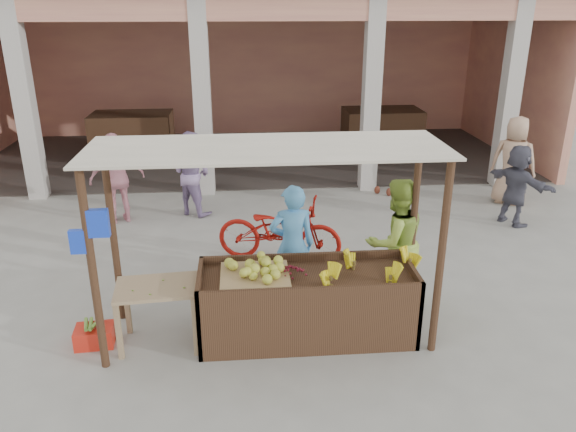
{
  "coord_description": "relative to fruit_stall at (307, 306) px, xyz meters",
  "views": [
    {
      "loc": [
        -0.24,
        -5.95,
        3.9
      ],
      "look_at": [
        0.37,
        1.2,
        1.12
      ],
      "focal_mm": 35.0,
      "sensor_mm": 36.0,
      "label": 1
    }
  ],
  "objects": [
    {
      "name": "melon_tray",
      "position": [
        -0.62,
        0.01,
        0.5
      ],
      "size": [
        0.82,
        0.71,
        0.21
      ],
      "color": "tan",
      "rests_on": "fruit_stall"
    },
    {
      "name": "shopper_f",
      "position": [
        -1.69,
        4.41,
        0.49
      ],
      "size": [
        0.99,
        0.9,
        1.77
      ],
      "primitive_type": "imported",
      "rotation": [
        0.0,
        0.0,
        2.54
      ],
      "color": "#947AA8",
      "rests_on": "ground"
    },
    {
      "name": "motorcycle",
      "position": [
        -0.18,
        2.14,
        0.14
      ],
      "size": [
        1.22,
        2.18,
        1.08
      ],
      "primitive_type": "imported",
      "rotation": [
        0.0,
        0.0,
        1.31
      ],
      "color": "#99120B",
      "rests_on": "ground"
    },
    {
      "name": "ground",
      "position": [
        -0.5,
        0.0,
        -0.4
      ],
      "size": [
        60.0,
        60.0,
        0.0
      ],
      "primitive_type": "plane",
      "color": "gray",
      "rests_on": "ground"
    },
    {
      "name": "vendor_blue",
      "position": [
        -0.1,
        0.83,
        0.5
      ],
      "size": [
        0.71,
        0.54,
        1.8
      ],
      "primitive_type": "imported",
      "rotation": [
        0.0,
        0.0,
        3.21
      ],
      "color": "#4E9EDA",
      "rests_on": "ground"
    },
    {
      "name": "fruit_stall",
      "position": [
        0.0,
        0.0,
        0.0
      ],
      "size": [
        2.6,
        0.95,
        0.8
      ],
      "primitive_type": "cube",
      "color": "#492F1D",
      "rests_on": "ground"
    },
    {
      "name": "stall_awning",
      "position": [
        -0.51,
        0.06,
        1.58
      ],
      "size": [
        4.09,
        1.35,
        2.39
      ],
      "color": "#492F1D",
      "rests_on": "ground"
    },
    {
      "name": "shopper_d",
      "position": [
        4.22,
        3.35,
        0.39
      ],
      "size": [
        1.16,
        1.58,
        1.58
      ],
      "primitive_type": "imported",
      "rotation": [
        0.0,
        0.0,
        2.0
      ],
      "color": "#525160",
      "rests_on": "ground"
    },
    {
      "name": "papaya_pile",
      "position": [
        -1.76,
        -0.04,
        0.49
      ],
      "size": [
        0.74,
        0.42,
        0.21
      ],
      "primitive_type": null,
      "color": "#4A8C2D",
      "rests_on": "side_table"
    },
    {
      "name": "red_crate",
      "position": [
        -2.56,
        -0.0,
        -0.28
      ],
      "size": [
        0.47,
        0.36,
        0.23
      ],
      "primitive_type": "cube",
      "rotation": [
        0.0,
        0.0,
        0.07
      ],
      "color": "red",
      "rests_on": "ground"
    },
    {
      "name": "market_building",
      "position": [
        -0.45,
        8.93,
        2.3
      ],
      "size": [
        14.4,
        6.4,
        4.2
      ],
      "color": "#ECA27B",
      "rests_on": "ground"
    },
    {
      "name": "shopper_b",
      "position": [
        -3.01,
        4.08,
        0.5
      ],
      "size": [
        1.19,
        0.89,
        1.8
      ],
      "primitive_type": "imported",
      "rotation": [
        0.0,
        0.0,
        3.5
      ],
      "color": "pink",
      "rests_on": "ground"
    },
    {
      "name": "vendor_green",
      "position": [
        1.27,
        0.74,
        0.53
      ],
      "size": [
        1.0,
        0.75,
        1.85
      ],
      "primitive_type": "imported",
      "rotation": [
        0.0,
        0.0,
        3.43
      ],
      "color": "#9EC042",
      "rests_on": "ground"
    },
    {
      "name": "banana_heap",
      "position": [
        0.73,
        -0.06,
        0.51
      ],
      "size": [
        1.19,
        0.65,
        0.22
      ],
      "primitive_type": null,
      "color": "yellow",
      "rests_on": "fruit_stall"
    },
    {
      "name": "side_table",
      "position": [
        -1.76,
        -0.04,
        0.25
      ],
      "size": [
        1.02,
        0.72,
        0.78
      ],
      "rotation": [
        0.0,
        0.0,
        0.08
      ],
      "color": "tan",
      "rests_on": "ground"
    },
    {
      "name": "shopper_c",
      "position": [
        4.67,
        4.45,
        0.59
      ],
      "size": [
        1.13,
        1.04,
        1.97
      ],
      "primitive_type": "imported",
      "rotation": [
        0.0,
        0.0,
        2.55
      ],
      "color": "tan",
      "rests_on": "ground"
    },
    {
      "name": "produce_sacks",
      "position": [
        2.45,
        5.22,
        -0.07
      ],
      "size": [
        1.08,
        0.81,
        0.66
      ],
      "color": "maroon",
      "rests_on": "ground"
    },
    {
      "name": "plantain_bundle",
      "position": [
        -2.56,
        -0.0,
        -0.13
      ],
      "size": [
        0.36,
        0.25,
        0.07
      ],
      "primitive_type": null,
      "color": "olive",
      "rests_on": "red_crate"
    },
    {
      "name": "berry_heap",
      "position": [
        -0.2,
        0.05,
        0.47
      ],
      "size": [
        0.42,
        0.34,
        0.13
      ],
      "primitive_type": "ellipsoid",
      "color": "maroon",
      "rests_on": "fruit_stall"
    }
  ]
}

